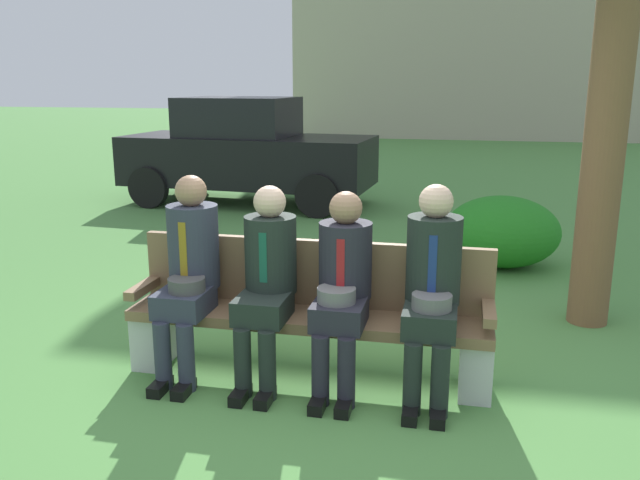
# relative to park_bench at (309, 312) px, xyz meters

# --- Properties ---
(ground_plane) EXTENTS (80.00, 80.00, 0.00)m
(ground_plane) POSITION_rel_park_bench_xyz_m (0.09, -0.32, -0.44)
(ground_plane) COLOR #4F8A42
(park_bench) EXTENTS (2.39, 0.44, 0.90)m
(park_bench) POSITION_rel_park_bench_xyz_m (0.00, 0.00, 0.00)
(park_bench) COLOR brown
(park_bench) RESTS_ON ground
(seated_man_leftmost) EXTENTS (0.34, 0.72, 1.34)m
(seated_man_leftmost) POSITION_rel_park_bench_xyz_m (-0.78, -0.13, 0.30)
(seated_man_leftmost) COLOR #2D3342
(seated_man_leftmost) RESTS_ON ground
(seated_man_centerleft) EXTENTS (0.34, 0.72, 1.29)m
(seated_man_centerleft) POSITION_rel_park_bench_xyz_m (-0.25, -0.13, 0.28)
(seated_man_centerleft) COLOR #1E2823
(seated_man_centerleft) RESTS_ON ground
(seated_man_centerright) EXTENTS (0.34, 0.72, 1.27)m
(seated_man_centerright) POSITION_rel_park_bench_xyz_m (0.25, -0.14, 0.27)
(seated_man_centerright) COLOR #23232D
(seated_man_centerright) RESTS_ON ground
(seated_man_rightmost) EXTENTS (0.34, 0.72, 1.33)m
(seated_man_rightmost) POSITION_rel_park_bench_xyz_m (0.81, -0.13, 0.30)
(seated_man_rightmost) COLOR #1E2823
(seated_man_rightmost) RESTS_ON ground
(shrub_near_bench) EXTENTS (1.20, 1.10, 0.75)m
(shrub_near_bench) POSITION_rel_park_bench_xyz_m (1.39, 3.02, -0.06)
(shrub_near_bench) COLOR #227C1F
(shrub_near_bench) RESTS_ON ground
(parked_car_near) EXTENTS (3.99, 1.92, 1.68)m
(parked_car_near) POSITION_rel_park_bench_xyz_m (-2.42, 5.92, 0.40)
(parked_car_near) COLOR black
(parked_car_near) RESTS_ON ground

